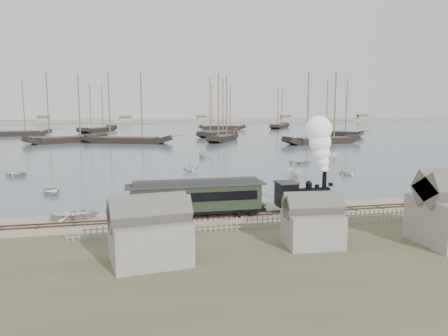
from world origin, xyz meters
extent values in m
plane|color=tan|center=(0.00, 0.00, 0.00)|extent=(600.00, 600.00, 0.00)
cube|color=#465564|center=(0.00, 170.00, 0.03)|extent=(600.00, 336.00, 0.06)
cube|color=#3D2B21|center=(0.00, -2.50, 0.10)|extent=(120.00, 0.08, 0.12)
cube|color=#3D2B21|center=(0.00, -1.50, 0.10)|extent=(120.00, 0.08, 0.12)
cube|color=#3E3127|center=(0.00, -2.00, 0.03)|extent=(120.00, 1.80, 0.06)
cube|color=tan|center=(0.00, 250.00, 0.00)|extent=(500.00, 20.00, 1.80)
cube|color=black|center=(6.31, -2.00, 0.69)|extent=(6.59, 1.94, 0.24)
cylinder|color=black|center=(5.92, -2.00, 1.66)|extent=(4.07, 1.45, 1.45)
cube|color=black|center=(3.78, -2.00, 1.86)|extent=(1.75, 2.13, 2.23)
cube|color=#2D2D30|center=(3.78, -2.00, 3.02)|extent=(1.94, 2.33, 0.12)
cylinder|color=black|center=(7.76, -2.00, 2.97)|extent=(0.43, 0.43, 1.55)
sphere|color=black|center=(6.11, -2.00, 2.80)|extent=(0.62, 0.62, 0.62)
cone|color=black|center=(9.41, -2.00, 0.60)|extent=(1.36, 1.94, 1.94)
cube|color=black|center=(8.44, -2.00, 2.63)|extent=(0.34, 0.34, 0.34)
cube|color=black|center=(-5.09, -2.00, 0.67)|extent=(12.93, 2.12, 0.32)
cube|color=black|center=(-5.09, -2.00, 1.96)|extent=(12.01, 2.31, 2.31)
cube|color=black|center=(-5.09, -3.17, 2.19)|extent=(11.08, 0.06, 0.83)
cube|color=black|center=(-5.09, -0.83, 2.19)|extent=(11.08, 0.06, 0.83)
cube|color=#2D2D30|center=(-5.09, -2.00, 3.16)|extent=(12.93, 2.49, 0.17)
cube|color=#2D2D30|center=(-5.09, -2.00, 3.44)|extent=(11.55, 1.11, 0.42)
imported|color=silver|center=(-16.05, 0.19, 0.45)|extent=(3.52, 4.62, 0.89)
imported|color=silver|center=(-20.05, 12.61, 0.45)|extent=(4.50, 3.87, 0.78)
imported|color=silver|center=(-1.34, 26.72, 0.79)|extent=(2.83, 3.14, 1.46)
imported|color=silver|center=(12.41, 17.55, 0.74)|extent=(3.52, 1.34, 1.36)
imported|color=silver|center=(19.39, 31.66, 0.45)|extent=(4.16, 4.61, 0.78)
imported|color=silver|center=(21.27, 17.91, 0.88)|extent=(3.57, 3.83, 1.64)
imported|color=silver|center=(28.31, 36.16, 0.79)|extent=(3.45, 3.88, 1.47)
imported|color=silver|center=(-27.57, 28.30, 0.49)|extent=(4.96, 5.11, 0.86)
imported|color=silver|center=(3.85, 44.66, 0.95)|extent=(4.26, 4.01, 1.79)
camera|label=1|loc=(-11.48, -41.28, 10.28)|focal=35.00mm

